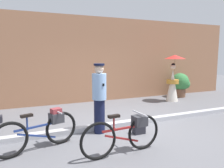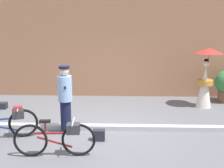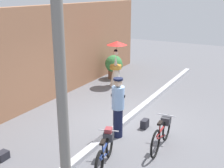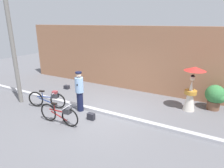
{
  "view_description": "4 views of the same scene",
  "coord_description": "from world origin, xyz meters",
  "px_view_note": "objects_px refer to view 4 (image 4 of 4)",
  "views": [
    {
      "loc": [
        -2.54,
        -4.96,
        1.87
      ],
      "look_at": [
        -0.25,
        0.35,
        1.09
      ],
      "focal_mm": 34.43,
      "sensor_mm": 36.0,
      "label": 1
    },
    {
      "loc": [
        0.53,
        -6.95,
        2.82
      ],
      "look_at": [
        0.29,
        0.16,
        1.16
      ],
      "focal_mm": 46.48,
      "sensor_mm": 36.0,
      "label": 2
    },
    {
      "loc": [
        -7.25,
        -3.65,
        3.84
      ],
      "look_at": [
        0.28,
        0.58,
        1.08
      ],
      "focal_mm": 46.99,
      "sensor_mm": 36.0,
      "label": 3
    },
    {
      "loc": [
        3.89,
        -6.08,
        3.57
      ],
      "look_at": [
        0.24,
        0.58,
        1.11
      ],
      "focal_mm": 30.94,
      "sensor_mm": 36.0,
      "label": 4
    }
  ],
  "objects_px": {
    "bicycle_near_officer": "(60,114)",
    "utility_pole": "(13,50)",
    "bicycle_far_side": "(48,99)",
    "backpack_spare": "(91,116)",
    "backpack_on_pavement": "(67,87)",
    "potted_plant_by_door": "(215,96)",
    "person_officer": "(79,90)",
    "person_with_parasol": "(191,88)"
  },
  "relations": [
    {
      "from": "backpack_on_pavement",
      "to": "backpack_spare",
      "type": "distance_m",
      "value": 3.94
    },
    {
      "from": "bicycle_far_side",
      "to": "person_officer",
      "type": "relative_size",
      "value": 0.99
    },
    {
      "from": "bicycle_far_side",
      "to": "potted_plant_by_door",
      "type": "xyz_separation_m",
      "value": [
        6.28,
        3.25,
        0.19
      ]
    },
    {
      "from": "bicycle_near_officer",
      "to": "potted_plant_by_door",
      "type": "xyz_separation_m",
      "value": [
        4.84,
        4.07,
        0.19
      ]
    },
    {
      "from": "person_officer",
      "to": "potted_plant_by_door",
      "type": "height_order",
      "value": "person_officer"
    },
    {
      "from": "backpack_spare",
      "to": "utility_pole",
      "type": "distance_m",
      "value": 4.47
    },
    {
      "from": "bicycle_near_officer",
      "to": "backpack_on_pavement",
      "type": "bearing_deg",
      "value": 128.37
    },
    {
      "from": "bicycle_near_officer",
      "to": "person_officer",
      "type": "bearing_deg",
      "value": 93.09
    },
    {
      "from": "bicycle_near_officer",
      "to": "backpack_spare",
      "type": "relative_size",
      "value": 5.99
    },
    {
      "from": "bicycle_far_side",
      "to": "backpack_spare",
      "type": "relative_size",
      "value": 5.92
    },
    {
      "from": "person_with_parasol",
      "to": "bicycle_far_side",
      "type": "bearing_deg",
      "value": -153.65
    },
    {
      "from": "person_with_parasol",
      "to": "backpack_spare",
      "type": "height_order",
      "value": "person_with_parasol"
    },
    {
      "from": "bicycle_near_officer",
      "to": "backpack_spare",
      "type": "height_order",
      "value": "bicycle_near_officer"
    },
    {
      "from": "person_officer",
      "to": "backpack_on_pavement",
      "type": "bearing_deg",
      "value": 142.24
    },
    {
      "from": "person_officer",
      "to": "backpack_on_pavement",
      "type": "relative_size",
      "value": 6.08
    },
    {
      "from": "person_officer",
      "to": "person_with_parasol",
      "type": "distance_m",
      "value": 4.58
    },
    {
      "from": "potted_plant_by_door",
      "to": "bicycle_near_officer",
      "type": "bearing_deg",
      "value": -139.95
    },
    {
      "from": "bicycle_near_officer",
      "to": "utility_pole",
      "type": "distance_m",
      "value": 3.72
    },
    {
      "from": "bicycle_far_side",
      "to": "potted_plant_by_door",
      "type": "height_order",
      "value": "potted_plant_by_door"
    },
    {
      "from": "potted_plant_by_door",
      "to": "backpack_spare",
      "type": "relative_size",
      "value": 3.84
    },
    {
      "from": "bicycle_far_side",
      "to": "backpack_on_pavement",
      "type": "relative_size",
      "value": 6.02
    },
    {
      "from": "bicycle_far_side",
      "to": "person_officer",
      "type": "bearing_deg",
      "value": 17.02
    },
    {
      "from": "backpack_on_pavement",
      "to": "backpack_spare",
      "type": "bearing_deg",
      "value": -35.35
    },
    {
      "from": "bicycle_near_officer",
      "to": "potted_plant_by_door",
      "type": "distance_m",
      "value": 6.32
    },
    {
      "from": "bicycle_far_side",
      "to": "person_with_parasol",
      "type": "bearing_deg",
      "value": 26.35
    },
    {
      "from": "bicycle_far_side",
      "to": "person_with_parasol",
      "type": "height_order",
      "value": "person_with_parasol"
    },
    {
      "from": "person_officer",
      "to": "utility_pole",
      "type": "bearing_deg",
      "value": -168.9
    },
    {
      "from": "bicycle_near_officer",
      "to": "bicycle_far_side",
      "type": "height_order",
      "value": "bicycle_near_officer"
    },
    {
      "from": "backpack_spare",
      "to": "backpack_on_pavement",
      "type": "bearing_deg",
      "value": 144.65
    },
    {
      "from": "bicycle_far_side",
      "to": "backpack_on_pavement",
      "type": "distance_m",
      "value": 2.49
    },
    {
      "from": "bicycle_far_side",
      "to": "backpack_spare",
      "type": "xyz_separation_m",
      "value": [
        2.22,
        -0.02,
        -0.28
      ]
    },
    {
      "from": "person_officer",
      "to": "backpack_spare",
      "type": "bearing_deg",
      "value": -27.75
    },
    {
      "from": "person_with_parasol",
      "to": "backpack_on_pavement",
      "type": "relative_size",
      "value": 6.83
    },
    {
      "from": "backpack_spare",
      "to": "bicycle_far_side",
      "type": "bearing_deg",
      "value": 179.43
    },
    {
      "from": "backpack_on_pavement",
      "to": "utility_pole",
      "type": "relative_size",
      "value": 0.06
    },
    {
      "from": "potted_plant_by_door",
      "to": "backpack_spare",
      "type": "xyz_separation_m",
      "value": [
        -4.06,
        -3.27,
        -0.46
      ]
    },
    {
      "from": "bicycle_far_side",
      "to": "backpack_on_pavement",
      "type": "height_order",
      "value": "bicycle_far_side"
    },
    {
      "from": "bicycle_near_officer",
      "to": "person_officer",
      "type": "distance_m",
      "value": 1.34
    },
    {
      "from": "bicycle_near_officer",
      "to": "utility_pole",
      "type": "relative_size",
      "value": 0.35
    },
    {
      "from": "bicycle_far_side",
      "to": "backpack_spare",
      "type": "height_order",
      "value": "bicycle_far_side"
    },
    {
      "from": "bicycle_near_officer",
      "to": "bicycle_far_side",
      "type": "relative_size",
      "value": 1.01
    },
    {
      "from": "bicycle_near_officer",
      "to": "backpack_on_pavement",
      "type": "xyz_separation_m",
      "value": [
        -2.44,
        3.08,
        -0.3
      ]
    }
  ]
}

